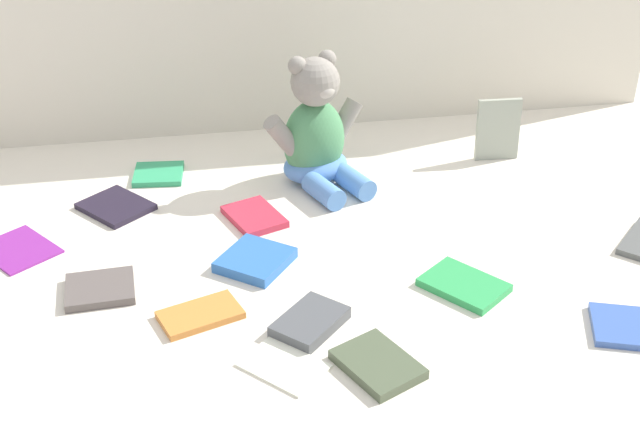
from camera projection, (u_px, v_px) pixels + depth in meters
The scene contains 15 objects.
ground_plane at pixel (299, 237), 1.42m from camera, with size 3.20×3.20×0.00m, color silver.
teddy_bear at pixel (317, 136), 1.55m from camera, with size 0.20×0.21×0.24m.
book_case_0 at pixel (284, 365), 1.13m from camera, with size 0.08×0.11×0.01m, color white.
book_case_1 at pixel (498, 129), 1.65m from camera, with size 0.08×0.01×0.12m, color #9BA190.
book_case_2 at pixel (626, 327), 1.20m from camera, with size 0.09×0.09×0.01m, color #3C5EAC.
book_case_3 at pixel (310, 322), 1.20m from camera, with size 0.07×0.11×0.02m, color #4D4F52.
book_case_4 at pixel (100, 289), 1.28m from camera, with size 0.09×0.10×0.01m, color #5A504D.
book_case_5 at pixel (255, 260), 1.34m from camera, with size 0.10×0.10×0.02m, color #2D66B5.
book_case_6 at pixel (159, 174), 1.61m from camera, with size 0.09×0.09×0.01m, color #2F9D65.
book_case_7 at pixel (200, 315), 1.22m from camera, with size 0.07×0.11×0.01m, color orange.
book_case_8 at pixel (464, 285), 1.29m from camera, with size 0.09×0.12×0.01m, color green.
book_case_9 at pixel (18, 249), 1.38m from camera, with size 0.10×0.12×0.01m, color #84258C.
book_case_10 at pixel (116, 206), 1.50m from camera, with size 0.09×0.11×0.01m, color black.
book_case_12 at pixel (378, 364), 1.13m from camera, with size 0.08×0.11×0.01m, color #4A563D.
book_case_13 at pixel (254, 217), 1.46m from camera, with size 0.08×0.11×0.01m, color #CA2B40.
Camera 1 is at (-0.18, -1.20, 0.74)m, focal length 47.77 mm.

